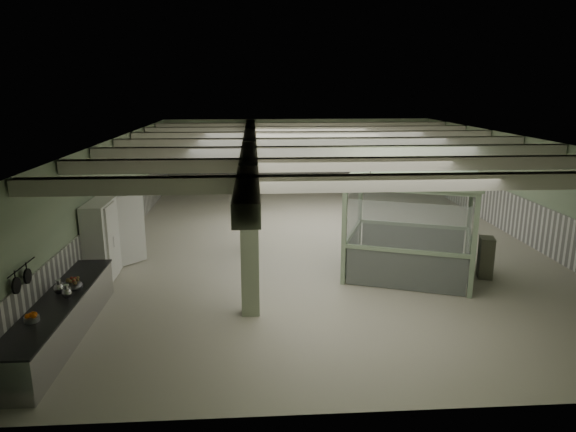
{
  "coord_description": "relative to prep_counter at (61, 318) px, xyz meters",
  "views": [
    {
      "loc": [
        -2.37,
        -17.38,
        5.27
      ],
      "look_at": [
        -1.32,
        -1.73,
        1.3
      ],
      "focal_mm": 32.0,
      "sensor_mm": 36.0,
      "label": 1
    }
  ],
  "objects": [
    {
      "name": "skillet_near",
      "position": [
        -0.34,
        -1.02,
        1.17
      ],
      "size": [
        0.04,
        0.32,
        0.32
      ],
      "primitive_type": "cylinder",
      "rotation": [
        0.0,
        1.57,
        0.0
      ],
      "color": "black",
      "rests_on": "hook_rail"
    },
    {
      "name": "beam_g",
      "position": [
        6.54,
        14.5,
        2.96
      ],
      "size": [
        13.9,
        0.35,
        0.32
      ],
      "primitive_type": "cube",
      "color": "silver",
      "rests_on": "ceiling"
    },
    {
      "name": "orange_bowl",
      "position": [
        -0.12,
        -1.06,
        0.49
      ],
      "size": [
        0.32,
        0.32,
        0.1
      ],
      "primitive_type": "cylinder",
      "rotation": [
        0.0,
        0.0,
        0.16
      ],
      "color": "#B2B2B7",
      "rests_on": "prep_counter"
    },
    {
      "name": "beam_f",
      "position": [
        6.54,
        12.0,
        2.96
      ],
      "size": [
        13.9,
        0.35,
        0.32
      ],
      "primitive_type": "cube",
      "color": "silver",
      "rests_on": "ceiling"
    },
    {
      "name": "beam_a",
      "position": [
        6.54,
        -0.5,
        2.96
      ],
      "size": [
        13.9,
        0.35,
        0.32
      ],
      "primitive_type": "cube",
      "color": "silver",
      "rests_on": "ceiling"
    },
    {
      "name": "pendant_back",
      "position": [
        7.04,
        12.5,
        2.59
      ],
      "size": [
        0.44,
        0.44,
        0.22
      ],
      "primitive_type": "cone",
      "rotation": [
        3.14,
        0.0,
        0.0
      ],
      "color": "#2B3A2D",
      "rests_on": "ceiling"
    },
    {
      "name": "column_a",
      "position": [
        4.04,
        1.0,
        1.34
      ],
      "size": [
        0.42,
        0.42,
        3.6
      ],
      "primitive_type": "cube",
      "color": "#A0AE8C",
      "rests_on": "floor"
    },
    {
      "name": "prep_counter",
      "position": [
        0.0,
        0.0,
        0.0
      ],
      "size": [
        0.89,
        5.07,
        0.91
      ],
      "color": "#AFAEB3",
      "rests_on": "floor"
    },
    {
      "name": "girder",
      "position": [
        4.04,
        7.0,
        2.92
      ],
      "size": [
        0.45,
        19.9,
        0.4
      ],
      "primitive_type": "cube",
      "color": "silver",
      "rests_on": "ceiling"
    },
    {
      "name": "pendant_front",
      "position": [
        7.04,
        2.0,
        2.59
      ],
      "size": [
        0.44,
        0.44,
        0.22
      ],
      "primitive_type": "cone",
      "rotation": [
        3.14,
        0.0,
        0.0
      ],
      "color": "#2B3A2D",
      "rests_on": "ceiling"
    },
    {
      "name": "column_b",
      "position": [
        4.04,
        6.0,
        1.34
      ],
      "size": [
        0.42,
        0.42,
        3.6
      ],
      "primitive_type": "cube",
      "color": "#A0AE8C",
      "rests_on": "floor"
    },
    {
      "name": "beam_c",
      "position": [
        6.54,
        4.5,
        2.96
      ],
      "size": [
        13.9,
        0.35,
        0.32
      ],
      "primitive_type": "cube",
      "color": "silver",
      "rests_on": "ceiling"
    },
    {
      "name": "wall_left",
      "position": [
        -0.46,
        7.0,
        1.34
      ],
      "size": [
        0.02,
        20.0,
        3.6
      ],
      "primitive_type": "cube",
      "color": "#A9BD97",
      "rests_on": "floor"
    },
    {
      "name": "hook_rail",
      "position": [
        -0.39,
        -0.6,
        1.39
      ],
      "size": [
        0.02,
        1.2,
        0.02
      ],
      "primitive_type": "cylinder",
      "rotation": [
        1.57,
        0.0,
        0.0
      ],
      "color": "black",
      "rests_on": "wall_left"
    },
    {
      "name": "beam_d",
      "position": [
        6.54,
        7.0,
        2.96
      ],
      "size": [
        13.9,
        0.35,
        0.32
      ],
      "primitive_type": "cube",
      "color": "silver",
      "rests_on": "ceiling"
    },
    {
      "name": "wainscot_left",
      "position": [
        -0.43,
        7.0,
        0.29
      ],
      "size": [
        0.05,
        19.9,
        1.5
      ],
      "primitive_type": "cube",
      "color": "white",
      "rests_on": "floor"
    },
    {
      "name": "wall_front",
      "position": [
        6.54,
        -3.0,
        1.34
      ],
      "size": [
        14.0,
        0.02,
        3.6
      ],
      "primitive_type": "cube",
      "color": "#A9BD97",
      "rests_on": "floor"
    },
    {
      "name": "wall_back",
      "position": [
        6.54,
        17.0,
        1.34
      ],
      "size": [
        14.0,
        0.02,
        3.6
      ],
      "primitive_type": "cube",
      "color": "#A9BD97",
      "rests_on": "floor"
    },
    {
      "name": "filing_cabinet",
      "position": [
        10.67,
        2.96,
        0.12
      ],
      "size": [
        0.51,
        0.62,
        1.17
      ],
      "primitive_type": "cube",
      "rotation": [
        0.0,
        0.0,
        -0.28
      ],
      "color": "#626252",
      "rests_on": "floor"
    },
    {
      "name": "beam_e",
      "position": [
        6.54,
        9.5,
        2.96
      ],
      "size": [
        13.9,
        0.35,
        0.32
      ],
      "primitive_type": "cube",
      "color": "silver",
      "rests_on": "ceiling"
    },
    {
      "name": "skillet_far",
      "position": [
        -0.34,
        -0.52,
        1.17
      ],
      "size": [
        0.04,
        0.31,
        0.31
      ],
      "primitive_type": "cylinder",
      "rotation": [
        0.0,
        1.57,
        0.0
      ],
      "color": "black",
      "rests_on": "hook_rail"
    },
    {
      "name": "pitcher_near",
      "position": [
        0.16,
        0.04,
        0.59
      ],
      "size": [
        0.24,
        0.27,
        0.3
      ],
      "primitive_type": null,
      "rotation": [
        0.0,
        0.0,
        -0.15
      ],
      "color": "#AFAEB3",
      "rests_on": "prep_counter"
    },
    {
      "name": "wall_right",
      "position": [
        13.54,
        7.0,
        1.34
      ],
      "size": [
        0.02,
        20.0,
        3.6
      ],
      "primitive_type": "cube",
      "color": "#A9BD97",
      "rests_on": "floor"
    },
    {
      "name": "walkin_cooler",
      "position": [
        -0.08,
        4.02,
        0.64
      ],
      "size": [
        1.08,
        2.41,
        2.21
      ],
      "color": "white",
      "rests_on": "floor"
    },
    {
      "name": "column_c",
      "position": [
        4.04,
        11.0,
        1.34
      ],
      "size": [
        0.42,
        0.42,
        3.6
      ],
      "primitive_type": "cube",
      "color": "#A0AE8C",
      "rests_on": "floor"
    },
    {
      "name": "wainscot_back",
      "position": [
        6.54,
        16.98,
        0.29
      ],
      "size": [
        13.9,
        0.05,
        1.5
      ],
      "primitive_type": "cube",
      "color": "white",
      "rests_on": "floor"
    },
    {
      "name": "ceiling",
      "position": [
        6.54,
        7.0,
        3.14
      ],
      "size": [
        14.0,
        20.0,
        0.02
      ],
      "primitive_type": "cube",
      "color": "white",
      "rests_on": "wall_back"
    },
    {
      "name": "pendant_mid",
      "position": [
        7.04,
        7.5,
        2.59
      ],
      "size": [
        0.44,
        0.44,
        0.22
      ],
      "primitive_type": "cone",
      "rotation": [
        3.14,
        0.0,
        0.0
      ],
      "color": "#2B3A2D",
      "rests_on": "ceiling"
    },
    {
      "name": "floor",
      "position": [
        6.54,
        7.0,
        -0.46
      ],
      "size": [
        20.0,
        20.0,
        0.0
      ],
      "primitive_type": "plane",
      "color": "beige",
      "rests_on": "ground"
    },
    {
      "name": "column_d",
      "position": [
        4.04,
        15.0,
        1.34
      ],
      "size": [
        0.42,
        0.42,
        3.6
      ],
      "primitive_type": "cube",
      "color": "#A0AE8C",
      "rests_on": "floor"
    },
    {
      "name": "beam_b",
      "position": [
        6.54,
        2.0,
        2.96
      ],
      "size": [
        13.9,
        0.35,
        0.32
      ],
      "primitive_type": "cube",
      "color": "silver",
      "rests_on": "ceiling"
    },
    {
      "name": "pitcher_far",
      "position": [
        -0.09,
        0.3,
        0.6
      ],
      "size": [
        0.23,
        0.26,
        0.32
      ],
      "primitive_type": null,
      "rotation": [
        0.0,
        0.0,
        0.05
      ],
      "color": "#AFAEB3",
      "rests_on": "prep_counter"
    },
    {
      "name": "wainscot_right",
      "position": [
        13.52,
        7.0,
        0.29
      ],
      "size": [
        0.05,
        19.9,
        1.5
      ],
      "primitive_type": "cube",
      "color": "white",
      "rests_on": "floor"
    },
    {
      "name": "guard_booth",
      "position": [
        8.58,
        3.42,
        1.45
      ],
      "size": [
        4.38,
        4.05,
        2.87
      ],
      "rotation": [
        0.0,
        0.0,
        -0.36
      ],
      "color": "#93AC8A",
      "rests_on": "floor"
    },
    {
      "name": "veg_colander",
      "position": [
        0.06,
        0.64,
        0.55
      ],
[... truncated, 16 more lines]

